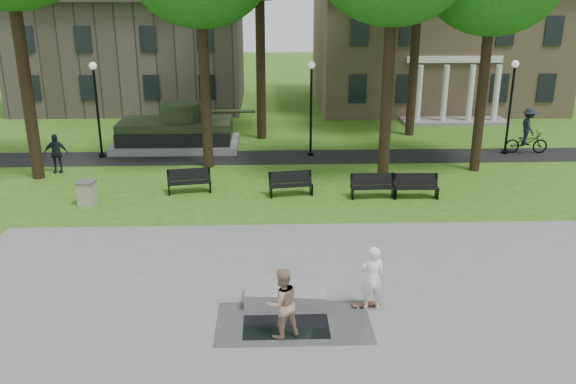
% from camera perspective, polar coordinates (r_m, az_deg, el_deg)
% --- Properties ---
extents(ground, '(120.00, 120.00, 0.00)m').
position_cam_1_polar(ground, '(19.48, 3.16, -6.38)').
color(ground, '#315C15').
rests_on(ground, ground).
extents(plaza, '(22.00, 16.00, 0.02)m').
position_cam_1_polar(plaza, '(15.14, 4.84, -14.51)').
color(plaza, gray).
rests_on(plaza, ground).
extents(footpath, '(44.00, 2.60, 0.01)m').
position_cam_1_polar(footpath, '(30.72, 1.22, 3.30)').
color(footpath, black).
rests_on(footpath, ground).
extents(building_right, '(17.00, 12.00, 8.60)m').
position_cam_1_polar(building_right, '(45.22, 13.37, 13.50)').
color(building_right, '#9E8460').
rests_on(building_right, ground).
extents(building_left, '(15.00, 10.00, 7.20)m').
position_cam_1_polar(building_left, '(45.24, -14.20, 12.49)').
color(building_left, '#4C443D').
rests_on(building_left, ground).
extents(lamp_left, '(0.36, 0.36, 4.73)m').
position_cam_1_polar(lamp_left, '(31.45, -17.47, 8.02)').
color(lamp_left, black).
rests_on(lamp_left, ground).
extents(lamp_mid, '(0.36, 0.36, 4.73)m').
position_cam_1_polar(lamp_mid, '(30.40, 2.18, 8.52)').
color(lamp_mid, black).
rests_on(lamp_mid, ground).
extents(lamp_right, '(0.36, 0.36, 4.73)m').
position_cam_1_polar(lamp_right, '(32.68, 20.14, 8.12)').
color(lamp_right, black).
rests_on(lamp_right, ground).
extents(tank_monument, '(7.45, 3.40, 2.40)m').
position_cam_1_polar(tank_monument, '(32.74, -10.37, 5.53)').
color(tank_monument, gray).
rests_on(tank_monument, ground).
extents(puddle, '(2.20, 1.20, 0.00)m').
position_cam_1_polar(puddle, '(15.94, -0.18, -12.50)').
color(puddle, black).
rests_on(puddle, plaza).
extents(concrete_block, '(2.29, 1.22, 0.45)m').
position_cam_1_polar(concrete_block, '(16.86, -0.15, -9.71)').
color(concrete_block, gray).
rests_on(concrete_block, plaza).
extents(skateboard, '(0.80, 0.32, 0.07)m').
position_cam_1_polar(skateboard, '(16.96, 7.34, -10.44)').
color(skateboard, brown).
rests_on(skateboard, plaza).
extents(skateboarder, '(0.69, 0.47, 1.81)m').
position_cam_1_polar(skateboarder, '(16.46, 7.90, -7.99)').
color(skateboarder, white).
rests_on(skateboarder, plaza).
extents(friend_watching, '(1.09, 1.00, 1.82)m').
position_cam_1_polar(friend_watching, '(15.13, -0.59, -10.37)').
color(friend_watching, '#A08167').
rests_on(friend_watching, plaza).
extents(pedestrian_walker, '(1.10, 0.53, 1.82)m').
position_cam_1_polar(pedestrian_walker, '(29.95, -20.90, 3.40)').
color(pedestrian_walker, black).
rests_on(pedestrian_walker, ground).
extents(cyclist, '(2.20, 1.25, 2.34)m').
position_cam_1_polar(cyclist, '(33.52, 21.47, 4.99)').
color(cyclist, black).
rests_on(cyclist, ground).
extents(park_bench_0, '(1.85, 0.81, 1.00)m').
position_cam_1_polar(park_bench_0, '(25.73, -9.20, 1.09)').
color(park_bench_0, black).
rests_on(park_bench_0, ground).
extents(park_bench_1, '(1.85, 0.80, 1.00)m').
position_cam_1_polar(park_bench_1, '(25.06, 0.29, 0.85)').
color(park_bench_1, black).
rests_on(park_bench_1, ground).
extents(park_bench_2, '(1.82, 0.59, 1.00)m').
position_cam_1_polar(park_bench_2, '(25.02, 7.92, 0.63)').
color(park_bench_2, black).
rests_on(park_bench_2, ground).
extents(park_bench_3, '(1.81, 0.56, 1.00)m').
position_cam_1_polar(park_bench_3, '(25.31, 11.88, 0.61)').
color(park_bench_3, black).
rests_on(park_bench_3, ground).
extents(trash_bin, '(0.76, 0.76, 0.96)m').
position_cam_1_polar(trash_bin, '(25.29, -18.30, -0.07)').
color(trash_bin, '#A09684').
rests_on(trash_bin, ground).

